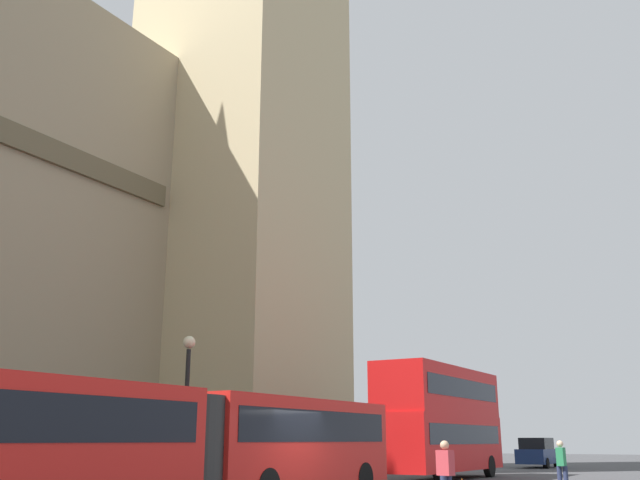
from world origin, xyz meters
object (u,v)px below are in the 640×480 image
double_decker_bus (441,417)px  pedestrian_by_kerb (562,464)px  articulated_bus (178,438)px  pedestrian_near_cones (446,473)px  street_lamp (186,400)px  sedan_lead (538,453)px

double_decker_bus → pedestrian_by_kerb: double_decker_bus is taller
articulated_bus → pedestrian_by_kerb: size_ratio=11.02×
articulated_bus → pedestrian_near_cones: articulated_bus is taller
street_lamp → sedan_lead: bearing=-8.8°
street_lamp → articulated_bus: bearing=-140.0°
sedan_lead → pedestrian_near_cones: (-30.99, -5.67, -0.00)m
articulated_bus → street_lamp: (5.37, 4.51, 1.31)m
pedestrian_near_cones → pedestrian_by_kerb: 8.49m
street_lamp → pedestrian_by_kerb: 13.01m
articulated_bus → double_decker_bus: 17.73m
sedan_lead → street_lamp: 29.49m
double_decker_bus → street_lamp: size_ratio=1.88×
double_decker_bus → street_lamp: 13.14m
pedestrian_near_cones → double_decker_bus: bearing=21.7°
sedan_lead → street_lamp: street_lamp is taller
sedan_lead → pedestrian_by_kerb: (-22.55, -6.55, -0.00)m
street_lamp → pedestrian_by_kerb: bearing=-59.5°
pedestrian_by_kerb → sedan_lead: bearing=16.2°
articulated_bus → sedan_lead: (34.43, 0.00, -0.83)m
pedestrian_near_cones → articulated_bus: bearing=121.3°
double_decker_bus → pedestrian_by_kerb: 8.95m
articulated_bus → pedestrian_by_kerb: articulated_bus is taller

